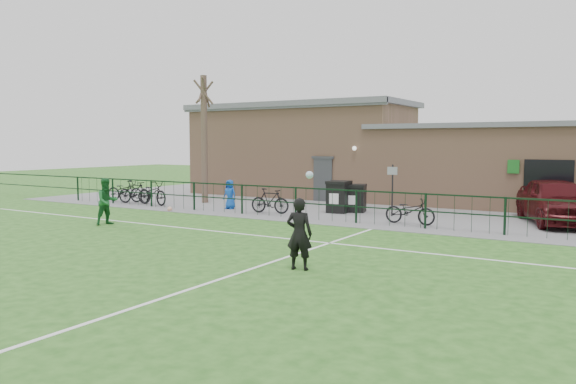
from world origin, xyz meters
The scene contains 21 objects.
ground centered at (0.00, 0.00, 0.00)m, with size 90.00×90.00×0.00m, color #245719.
paving_strip centered at (0.00, 13.50, 0.01)m, with size 34.00×13.00×0.02m, color slate.
pitch_line_touch centered at (0.00, 7.80, 0.00)m, with size 28.00×0.10×0.01m, color white.
pitch_line_mid centered at (0.00, 4.00, 0.00)m, with size 28.00×0.10×0.01m, color white.
pitch_line_perp centered at (2.00, 0.00, 0.00)m, with size 0.10×16.00×0.01m, color white.
perimeter_fence centered at (0.00, 8.00, 0.60)m, with size 28.00×0.10×1.20m, color black.
bare_tree centered at (-8.00, 10.50, 3.00)m, with size 0.30×0.30×6.00m, color #4C392E.
wheelie_bin_left centered at (-0.86, 10.39, 0.62)m, with size 0.80×0.90×1.20m, color black.
wheelie_bin_right centered at (-0.31, 10.91, 0.55)m, with size 0.70×0.79×1.05m, color black.
sign_post centered at (1.41, 10.44, 1.02)m, with size 0.06×0.06×2.00m, color black.
car_maroon centered at (7.04, 11.49, 0.83)m, with size 1.91×4.76×1.62m, color #400B0E.
bicycle_a centered at (-11.56, 8.80, 0.56)m, with size 0.71×2.04×1.07m, color black.
bicycle_b centered at (-10.54, 8.45, 0.56)m, with size 0.50×1.78×1.07m, color black.
bicycle_c centered at (-9.46, 8.55, 0.57)m, with size 0.73×2.10×1.10m, color black.
bicycle_d centered at (-3.12, 8.70, 0.52)m, with size 0.47×1.67×1.00m, color black.
bicycle_e centered at (2.73, 8.69, 0.50)m, with size 0.63×1.81×0.95m, color black.
spectator_child centered at (-5.42, 9.07, 0.65)m, with size 0.61×0.40×1.26m, color #124BB0.
goalkeeper_kick centered at (2.91, 0.74, 0.85)m, with size 2.07×3.74×2.04m.
outfield_player centered at (-6.31, 3.20, 0.82)m, with size 0.79×0.62×1.63m, color #1A5B27.
ball_ground centered at (-7.14, 7.19, 0.10)m, with size 0.20×0.20×0.20m, color white.
clubhouse centered at (-0.88, 16.50, 2.22)m, with size 24.25×5.40×4.96m.
Camera 1 is at (9.23, -10.09, 2.85)m, focal length 35.00 mm.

